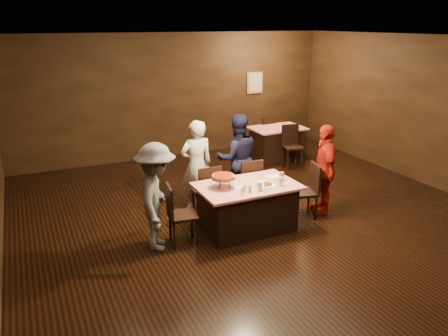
{
  "coord_description": "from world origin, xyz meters",
  "views": [
    {
      "loc": [
        -3.47,
        -5.19,
        3.23
      ],
      "look_at": [
        -0.65,
        0.82,
        1.0
      ],
      "focal_mm": 35.0,
      "sensor_mm": 36.0,
      "label": 1
    }
  ],
  "objects": [
    {
      "name": "chair_end_right",
      "position": [
        0.72,
        0.52,
        0.47
      ],
      "size": [
        0.51,
        0.51,
        0.95
      ],
      "primitive_type": "cube",
      "rotation": [
        0.0,
        0.0,
        -1.81
      ],
      "color": "black",
      "rests_on": "ground"
    },
    {
      "name": "chair_far_left",
      "position": [
        -0.78,
        1.27,
        0.47
      ],
      "size": [
        0.42,
        0.42,
        0.95
      ],
      "primitive_type": "cube",
      "rotation": [
        0.0,
        0.0,
        3.15
      ],
      "color": "black",
      "rests_on": "ground"
    },
    {
      "name": "diner_grey_knit",
      "position": [
        -1.86,
        0.54,
        0.81
      ],
      "size": [
        0.94,
        1.19,
        1.62
      ],
      "primitive_type": "imported",
      "rotation": [
        0.0,
        0.0,
        1.2
      ],
      "color": "slate",
      "rests_on": "ground"
    },
    {
      "name": "diner_red_shirt",
      "position": [
        1.17,
        0.58,
        0.79
      ],
      "size": [
        0.73,
        1.01,
        1.59
      ],
      "primitive_type": "imported",
      "rotation": [
        0.0,
        0.0,
        -1.99
      ],
      "color": "#AC1B0F",
      "rests_on": "ground"
    },
    {
      "name": "glass_front_left",
      "position": [
        -0.33,
        0.22,
        0.84
      ],
      "size": [
        0.08,
        0.08,
        0.14
      ],
      "primitive_type": "cylinder",
      "color": "silver",
      "rests_on": "main_table"
    },
    {
      "name": "napkin_center",
      "position": [
        -0.08,
        0.52,
        0.77
      ],
      "size": [
        0.19,
        0.19,
        0.01
      ],
      "primitive_type": "cube",
      "rotation": [
        0.0,
        0.0,
        0.21
      ],
      "color": "white",
      "rests_on": "main_table"
    },
    {
      "name": "diner_white_jacket",
      "position": [
        -0.79,
        1.66,
        0.82
      ],
      "size": [
        0.6,
        0.4,
        1.63
      ],
      "primitive_type": "imported",
      "rotation": [
        0.0,
        0.0,
        3.13
      ],
      "color": "silver",
      "rests_on": "ground"
    },
    {
      "name": "back_table",
      "position": [
        2.15,
        3.71,
        0.39
      ],
      "size": [
        1.3,
        0.9,
        0.77
      ],
      "primitive_type": "cube",
      "color": "red",
      "rests_on": "ground"
    },
    {
      "name": "plate_with_slice",
      "position": [
        -0.13,
        0.34,
        0.8
      ],
      "size": [
        0.25,
        0.25,
        0.06
      ],
      "color": "white",
      "rests_on": "main_table"
    },
    {
      "name": "napkin_left",
      "position": [
        -0.53,
        0.47,
        0.77
      ],
      "size": [
        0.21,
        0.21,
        0.01
      ],
      "primitive_type": "cube",
      "rotation": [
        0.0,
        0.0,
        -0.35
      ],
      "color": "white",
      "rests_on": "main_table"
    },
    {
      "name": "condiments",
      "position": [
        -0.56,
        0.23,
        0.82
      ],
      "size": [
        0.17,
        0.1,
        0.09
      ],
      "color": "silver",
      "rests_on": "main_table"
    },
    {
      "name": "main_table",
      "position": [
        -0.38,
        0.52,
        0.39
      ],
      "size": [
        1.6,
        1.0,
        0.77
      ],
      "primitive_type": "cube",
      "color": "#A5110B",
      "rests_on": "ground"
    },
    {
      "name": "diner_navy_hoodie",
      "position": [
        0.03,
        1.68,
        0.83
      ],
      "size": [
        0.92,
        0.78,
        1.66
      ],
      "primitive_type": "imported",
      "rotation": [
        0.0,
        0.0,
        2.93
      ],
      "color": "black",
      "rests_on": "ground"
    },
    {
      "name": "plate_empty",
      "position": [
        0.17,
        0.67,
        0.78
      ],
      "size": [
        0.25,
        0.25,
        0.01
      ],
      "primitive_type": "cylinder",
      "color": "white",
      "rests_on": "main_table"
    },
    {
      "name": "chair_end_left",
      "position": [
        -1.48,
        0.52,
        0.47
      ],
      "size": [
        0.48,
        0.48,
        0.95
      ],
      "primitive_type": "cube",
      "rotation": [
        0.0,
        0.0,
        1.43
      ],
      "color": "black",
      "rests_on": "ground"
    },
    {
      "name": "glass_amber",
      "position": [
        0.22,
        0.47,
        0.84
      ],
      "size": [
        0.08,
        0.08,
        0.14
      ],
      "primitive_type": "cylinder",
      "color": "#BF7F26",
      "rests_on": "main_table"
    },
    {
      "name": "chair_far_right",
      "position": [
        0.02,
        1.27,
        0.47
      ],
      "size": [
        0.44,
        0.44,
        0.95
      ],
      "primitive_type": "cube",
      "rotation": [
        0.0,
        0.0,
        3.1
      ],
      "color": "black",
      "rests_on": "ground"
    },
    {
      "name": "glass_front_right",
      "position": [
        0.07,
        0.27,
        0.84
      ],
      "size": [
        0.08,
        0.08,
        0.14
      ],
      "primitive_type": "cylinder",
      "color": "silver",
      "rests_on": "main_table"
    },
    {
      "name": "pizza_stand",
      "position": [
        -0.78,
        0.57,
        0.95
      ],
      "size": [
        0.38,
        0.38,
        0.22
      ],
      "color": "black",
      "rests_on": "main_table"
    },
    {
      "name": "chair_back_far",
      "position": [
        2.15,
        4.31,
        0.47
      ],
      "size": [
        0.45,
        0.45,
        0.95
      ],
      "primitive_type": "cube",
      "rotation": [
        0.0,
        0.0,
        3.23
      ],
      "color": "black",
      "rests_on": "ground"
    },
    {
      "name": "chair_back_near",
      "position": [
        2.15,
        3.01,
        0.47
      ],
      "size": [
        0.49,
        0.49,
        0.95
      ],
      "primitive_type": "cube",
      "rotation": [
        0.0,
        0.0,
        -0.2
      ],
      "color": "black",
      "rests_on": "ground"
    },
    {
      "name": "room",
      "position": [
        0.0,
        0.01,
        2.14
      ],
      "size": [
        10.0,
        10.04,
        3.02
      ],
      "color": "black",
      "rests_on": "ground"
    }
  ]
}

